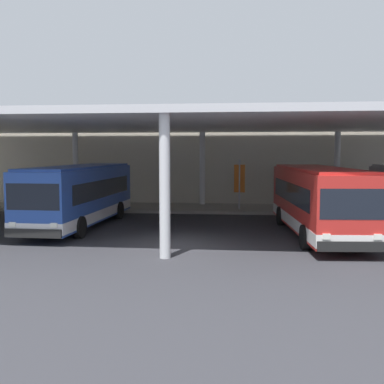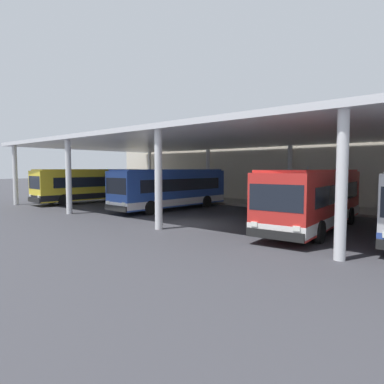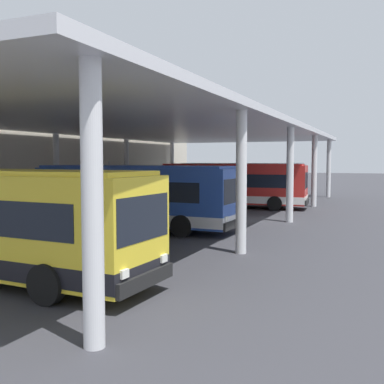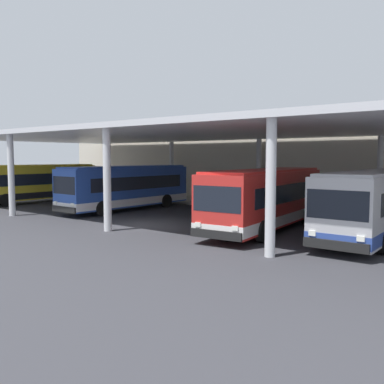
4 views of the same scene
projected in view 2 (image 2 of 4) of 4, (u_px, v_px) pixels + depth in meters
ground_plane at (190, 223)px, 19.75m from camera, size 200.00×200.00×0.00m
platform_kerb at (280, 205)px, 28.61m from camera, size 42.00×4.50×0.18m
station_building_facade at (297, 164)px, 30.81m from camera, size 48.00×1.60×7.22m
canopy_shelter at (241, 139)px, 23.53m from camera, size 40.00×17.00×5.55m
bus_nearest_bay at (90, 185)px, 32.14m from camera, size 3.07×10.64×3.17m
bus_second_bay at (171, 189)px, 26.42m from camera, size 2.92×10.59×3.17m
bus_middle_bay at (314, 198)px, 17.68m from camera, size 3.32×10.69×3.17m
banner_sign at (307, 185)px, 26.15m from camera, size 0.70×0.12×3.20m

